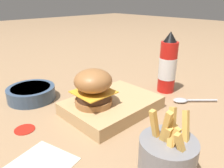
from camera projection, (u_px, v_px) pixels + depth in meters
name	position (u px, v px, depth m)	size (l,w,h in m)	color
ground_plane	(105.00, 111.00, 0.66)	(6.00, 6.00, 0.00)	#9E7A56
serving_board	(112.00, 105.00, 0.65)	(0.27, 0.19, 0.04)	tan
burger	(92.00, 87.00, 0.60)	(0.10, 0.10, 0.10)	#9E6638
ketchup_bottle	(168.00, 66.00, 0.77)	(0.06, 0.06, 0.22)	red
fries_basket	(167.00, 157.00, 0.41)	(0.11, 0.11, 0.14)	slate
side_bowl	(31.00, 93.00, 0.73)	(0.15, 0.15, 0.04)	#384C66
spoon	(185.00, 100.00, 0.71)	(0.12, 0.11, 0.01)	#B2B2B7
ketchup_puddle	(25.00, 129.00, 0.57)	(0.05, 0.05, 0.00)	#B21E14
parchment_square	(40.00, 165.00, 0.45)	(0.15, 0.15, 0.00)	beige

